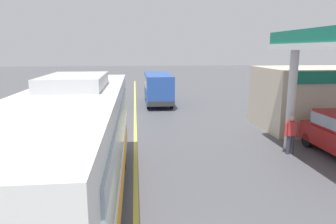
# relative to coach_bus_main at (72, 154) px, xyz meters

# --- Properties ---
(ground) EXTENTS (120.00, 120.00, 0.00)m
(ground) POSITION_rel_coach_bus_main_xyz_m (1.61, 15.86, -1.72)
(ground) COLOR #4C4C51
(lane_divider_stripe) EXTENTS (0.16, 50.00, 0.01)m
(lane_divider_stripe) POSITION_rel_coach_bus_main_xyz_m (1.61, 10.86, -1.72)
(lane_divider_stripe) COLOR #D8CC4C
(lane_divider_stripe) RESTS_ON ground
(coach_bus_main) EXTENTS (2.60, 11.04, 3.69)m
(coach_bus_main) POSITION_rel_coach_bus_main_xyz_m (0.00, 0.00, 0.00)
(coach_bus_main) COLOR white
(coach_bus_main) RESTS_ON ground
(minibus_opposing_lane) EXTENTS (2.04, 6.13, 2.44)m
(minibus_opposing_lane) POSITION_rel_coach_bus_main_xyz_m (3.48, 17.10, -0.25)
(minibus_opposing_lane) COLOR #264C9E
(minibus_opposing_lane) RESTS_ON ground
(pedestrian_near_pump) EXTENTS (0.55, 0.22, 1.66)m
(pedestrian_near_pump) POSITION_rel_coach_bus_main_xyz_m (8.15, 4.21, -0.79)
(pedestrian_near_pump) COLOR #33333F
(pedestrian_near_pump) RESTS_ON ground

